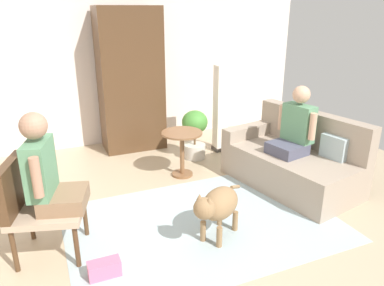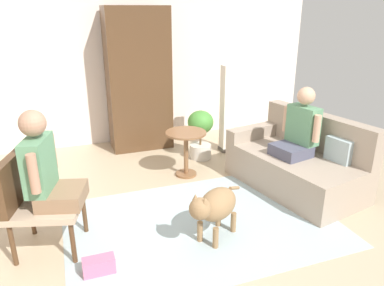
% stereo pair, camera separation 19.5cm
% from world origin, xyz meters
% --- Properties ---
extents(ground_plane, '(7.03, 7.03, 0.00)m').
position_xyz_m(ground_plane, '(0.00, 0.00, 0.00)').
color(ground_plane, tan).
extents(back_wall, '(6.08, 0.12, 2.65)m').
position_xyz_m(back_wall, '(0.00, 2.99, 1.33)').
color(back_wall, silver).
rests_on(back_wall, ground).
extents(area_rug, '(2.78, 1.91, 0.01)m').
position_xyz_m(area_rug, '(-0.03, 0.05, 0.00)').
color(area_rug, '#9EB2B7').
rests_on(area_rug, ground).
extents(couch, '(1.24, 1.80, 0.91)m').
position_xyz_m(couch, '(1.42, 0.47, 0.31)').
color(couch, gray).
rests_on(couch, ground).
extents(armchair, '(0.75, 0.73, 0.93)m').
position_xyz_m(armchair, '(-1.62, 0.19, 0.54)').
color(armchair, '#4C331E').
rests_on(armchair, ground).
extents(person_on_couch, '(0.53, 0.54, 0.83)m').
position_xyz_m(person_on_couch, '(1.38, 0.44, 0.77)').
color(person_on_couch, '#484A5D').
extents(person_on_armchair, '(0.55, 0.57, 0.88)m').
position_xyz_m(person_on_armchair, '(-1.47, 0.14, 0.82)').
color(person_on_armchair, '#85664A').
extents(round_end_table, '(0.54, 0.54, 0.62)m').
position_xyz_m(round_end_table, '(0.21, 1.24, 0.43)').
color(round_end_table, brown).
rests_on(round_end_table, ground).
extents(dog, '(0.70, 0.53, 0.58)m').
position_xyz_m(dog, '(-0.01, -0.24, 0.37)').
color(dog, olive).
rests_on(dog, ground).
extents(potted_plant, '(0.38, 0.38, 0.74)m').
position_xyz_m(potted_plant, '(0.62, 1.75, 0.42)').
color(potted_plant, beige).
rests_on(potted_plant, ground).
extents(column_lamp, '(0.20, 0.20, 1.35)m').
position_xyz_m(column_lamp, '(1.11, 1.89, 0.67)').
color(column_lamp, '#4C4742').
rests_on(column_lamp, ground).
extents(armoire_cabinet, '(0.95, 0.56, 2.18)m').
position_xyz_m(armoire_cabinet, '(-0.11, 2.58, 1.09)').
color(armoire_cabinet, '#4C331E').
rests_on(armoire_cabinet, ground).
extents(handbag, '(0.27, 0.13, 0.15)m').
position_xyz_m(handbag, '(-1.14, -0.37, 0.07)').
color(handbag, '#D8668C').
rests_on(handbag, ground).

